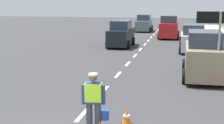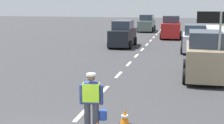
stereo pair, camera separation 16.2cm
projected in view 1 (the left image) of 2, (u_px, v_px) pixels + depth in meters
ground_plane at (145, 44)px, 28.20m from camera, size 96.00×96.00×0.00m
lane_center_line at (150, 39)px, 32.24m from camera, size 0.14×46.40×0.01m
road_worker at (94, 99)px, 9.09m from camera, size 0.75×0.44×1.67m
lane_direction_sign at (214, 30)px, 13.91m from camera, size 1.16×0.11×3.20m
traffic_cone_far at (127, 117)px, 9.58m from camera, size 0.36×0.36×0.54m
car_oncoming_third at (144, 24)px, 40.05m from camera, size 1.95×4.19×2.06m
car_oncoming_second at (121, 35)px, 26.54m from camera, size 1.88×4.07×2.11m
car_parked_curbside at (204, 56)px, 15.50m from camera, size 1.94×4.17×2.26m
car_parked_far at (193, 39)px, 23.73m from camera, size 1.89×3.90×2.00m
car_outgoing_far at (169, 28)px, 32.52m from camera, size 2.01×4.07×2.26m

